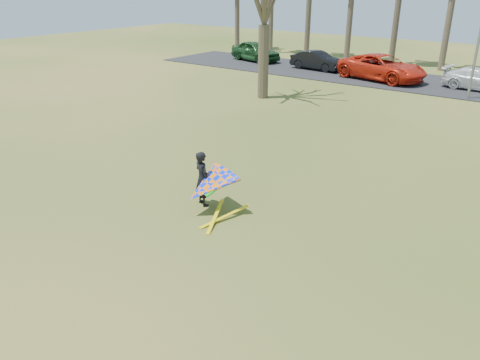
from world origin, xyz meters
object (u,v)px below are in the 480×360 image
Objects in this scene: car_0 at (255,51)px; car_1 at (317,60)px; kite_flyer at (208,185)px; car_2 at (382,67)px.

car_0 is 6.35m from car_1.
car_0 is at bearing 122.13° from kite_flyer.
car_1 is 5.64m from car_2.
car_1 is at bearing 110.64° from kite_flyer.
car_0 is 11.98m from car_2.
kite_flyer is (15.20, -24.21, -0.04)m from car_0.
car_1 is at bearing 93.71° from car_2.
car_1 is 25.21m from kite_flyer.
car_2 is 22.89m from kite_flyer.
kite_flyer is at bearing -158.27° from car_2.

